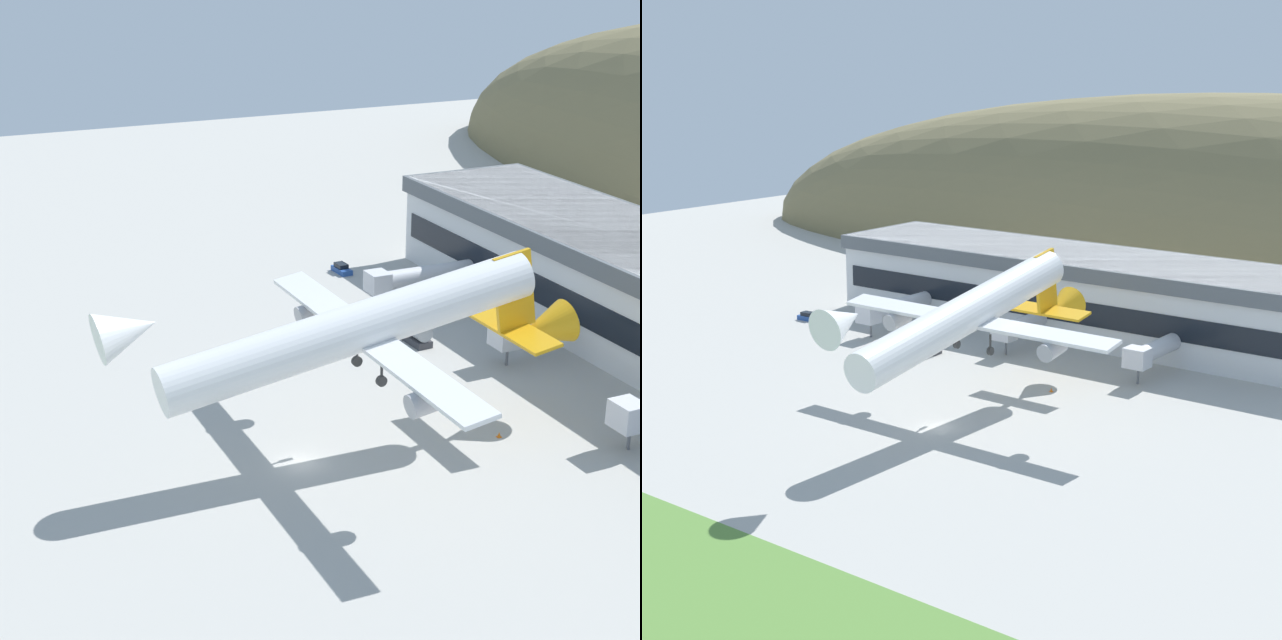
{
  "view_description": "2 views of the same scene",
  "coord_description": "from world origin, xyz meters",
  "views": [
    {
      "loc": [
        87.13,
        -37.71,
        51.56
      ],
      "look_at": [
        -1.9,
        2.89,
        14.3
      ],
      "focal_mm": 60.0,
      "sensor_mm": 36.0,
      "label": 1
    },
    {
      "loc": [
        79.82,
        -98.91,
        45.51
      ],
      "look_at": [
        -0.84,
        6.22,
        12.63
      ],
      "focal_mm": 60.0,
      "sensor_mm": 36.0,
      "label": 2
    }
  ],
  "objects": [
    {
      "name": "jetway_0",
      "position": [
        -36.62,
        33.37,
        3.99
      ],
      "size": [
        3.38,
        16.45,
        5.43
      ],
      "color": "silver",
      "rests_on": "ground_plane"
    },
    {
      "name": "service_car_0",
      "position": [
        -53.35,
        29.99,
        0.6
      ],
      "size": [
        4.08,
        1.93,
        1.45
      ],
      "color": "#264C99",
      "rests_on": "ground_plane"
    },
    {
      "name": "traffic_cone_0",
      "position": [
        3.3,
        21.25,
        0.28
      ],
      "size": [
        0.52,
        0.52,
        0.58
      ],
      "color": "orange",
      "rests_on": "ground_plane"
    },
    {
      "name": "cargo_airplane",
      "position": [
        0.17,
        6.4,
        13.38
      ],
      "size": [
        41.32,
        51.41,
        12.75
      ],
      "color": "white"
    },
    {
      "name": "fuel_truck",
      "position": [
        -24.59,
        26.15,
        1.46
      ],
      "size": [
        7.67,
        2.57,
        3.13
      ],
      "color": "#333338",
      "rests_on": "ground_plane"
    },
    {
      "name": "ground_plane",
      "position": [
        0.0,
        0.0,
        0.0
      ],
      "size": [
        370.17,
        370.17,
        0.0
      ],
      "primitive_type": "plane",
      "color": "#ADAAA3"
    },
    {
      "name": "jetway_1",
      "position": [
        -12.55,
        35.92,
        3.99
      ],
      "size": [
        3.38,
        11.65,
        5.43
      ],
      "color": "silver",
      "rests_on": "ground_plane"
    }
  ]
}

